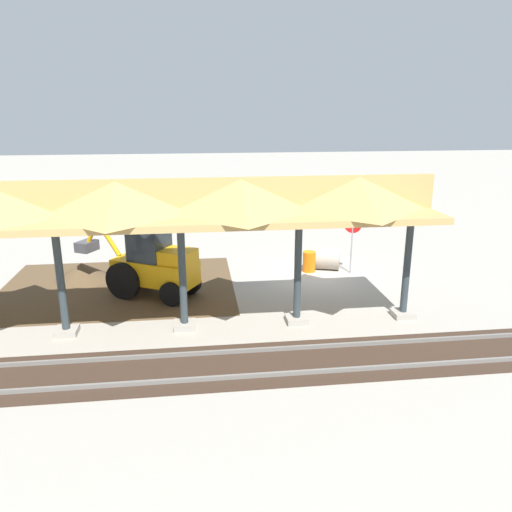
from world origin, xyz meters
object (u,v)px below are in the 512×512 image
(stop_sign, at_px, (352,232))
(concrete_pipe, at_px, (327,259))
(backhoe, at_px, (152,263))
(traffic_barrel, at_px, (309,262))

(stop_sign, height_order, concrete_pipe, stop_sign)
(backhoe, distance_m, traffic_barrel, 6.95)
(stop_sign, distance_m, backhoe, 8.52)
(traffic_barrel, bearing_deg, stop_sign, 167.04)
(backhoe, relative_size, concrete_pipe, 3.85)
(backhoe, distance_m, concrete_pipe, 7.86)
(stop_sign, xyz_separation_m, backhoe, (8.34, 1.65, -0.57))
(concrete_pipe, bearing_deg, traffic_barrel, 15.16)
(backhoe, bearing_deg, traffic_barrel, -162.68)
(backhoe, bearing_deg, concrete_pipe, -162.94)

